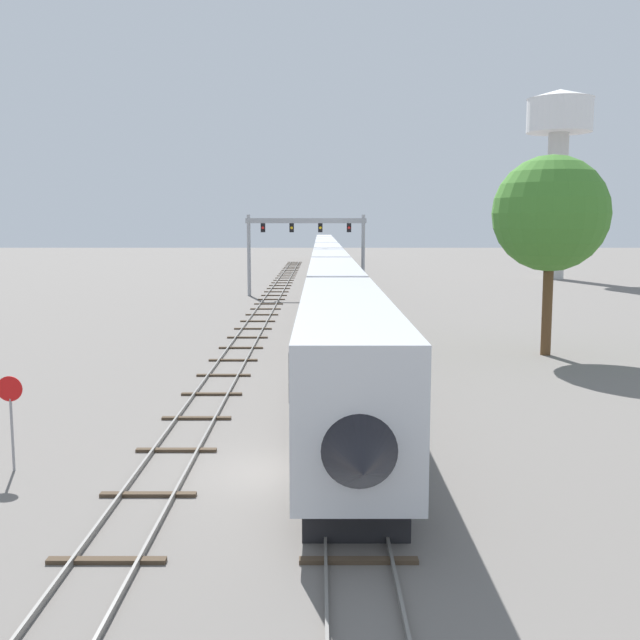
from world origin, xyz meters
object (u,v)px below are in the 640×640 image
Objects in this scene: signal_gantry at (309,237)px; stop_sign at (15,409)px; passenger_train at (331,263)px; trackside_tree_left at (555,214)px; water_tower at (563,135)px.

stop_sign is (-7.75, -54.00, -4.09)m from signal_gantry.
trackside_tree_left is (11.79, -46.51, 5.21)m from passenger_train.
water_tower is 8.42× the size of stop_sign.
water_tower is 88.29m from stop_sign.
trackside_tree_left is at bearing -107.55° from water_tower.
signal_gantry is 0.50× the size of water_tower.
stop_sign is at bearing -98.17° from signal_gantry.
water_tower is at bearing 19.70° from passenger_train.
signal_gantry is 37.04m from trackside_tree_left.
signal_gantry reaches higher than stop_sign.
signal_gantry is at bearing -100.37° from passenger_train.
signal_gantry is 1.10× the size of trackside_tree_left.
water_tower reaches higher than trackside_tree_left.
passenger_train is at bearing -160.30° from water_tower.
water_tower is (29.89, 10.70, 15.87)m from passenger_train.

